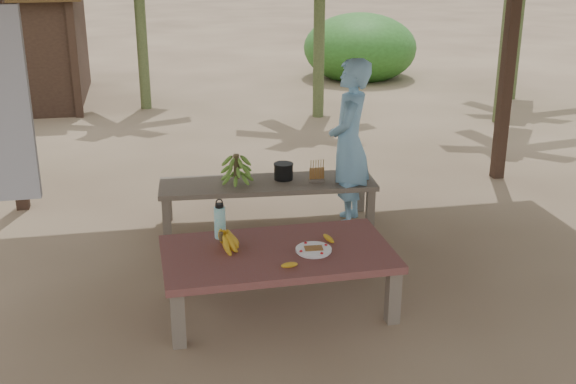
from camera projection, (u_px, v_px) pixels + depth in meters
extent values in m
plane|color=brown|center=(320.00, 279.00, 6.31)|extent=(80.00, 80.00, 0.00)
cube|color=black|center=(8.00, 87.00, 7.47)|extent=(0.13, 0.13, 2.70)
cube|color=black|center=(508.00, 68.00, 8.48)|extent=(0.13, 0.13, 2.70)
cube|color=brown|center=(178.00, 319.00, 5.21)|extent=(0.10, 0.10, 0.44)
cube|color=brown|center=(393.00, 297.00, 5.53)|extent=(0.10, 0.10, 0.44)
cube|color=brown|center=(171.00, 269.00, 5.98)|extent=(0.10, 0.10, 0.44)
cube|color=brown|center=(360.00, 252.00, 6.31)|extent=(0.10, 0.10, 0.44)
cube|color=maroon|center=(277.00, 254.00, 5.67)|extent=(1.82, 1.03, 0.06)
cube|color=brown|center=(167.00, 218.00, 7.12)|extent=(0.09, 0.09, 0.40)
cube|color=brown|center=(370.00, 208.00, 7.37)|extent=(0.09, 0.09, 0.40)
cube|color=brown|center=(168.00, 202.00, 7.55)|extent=(0.09, 0.09, 0.40)
cube|color=brown|center=(360.00, 193.00, 7.80)|extent=(0.09, 0.09, 0.40)
cube|color=brown|center=(268.00, 184.00, 7.38)|extent=(2.23, 0.74, 0.05)
cylinder|color=white|center=(314.00, 251.00, 5.63)|extent=(0.26, 0.26, 0.01)
cylinder|color=white|center=(314.00, 250.00, 5.63)|extent=(0.28, 0.28, 0.02)
cube|color=brown|center=(314.00, 249.00, 5.62)|extent=(0.15, 0.11, 0.02)
ellipsoid|color=gold|center=(289.00, 265.00, 5.37)|extent=(0.15, 0.10, 0.04)
ellipsoid|color=gold|center=(329.00, 238.00, 5.83)|extent=(0.10, 0.15, 0.04)
cylinder|color=#42CFC9|center=(220.00, 223.00, 5.86)|extent=(0.09, 0.09, 0.26)
cylinder|color=black|center=(219.00, 206.00, 5.81)|extent=(0.07, 0.07, 0.03)
torus|color=black|center=(219.00, 202.00, 5.80)|extent=(0.06, 0.01, 0.06)
cylinder|color=black|center=(284.00, 172.00, 7.43)|extent=(0.19, 0.19, 0.16)
imported|color=#74B0DC|center=(349.00, 144.00, 7.25)|extent=(0.63, 0.74, 1.71)
cylinder|color=#596638|center=(509.00, 13.00, 10.98)|extent=(0.18, 0.18, 3.39)
cylinder|color=#596638|center=(319.00, 32.00, 11.43)|extent=(0.18, 0.18, 2.75)
cylinder|color=#596638|center=(141.00, 22.00, 11.96)|extent=(0.18, 0.18, 2.93)
cylinder|color=#596638|center=(518.00, 19.00, 12.69)|extent=(0.18, 0.18, 2.86)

